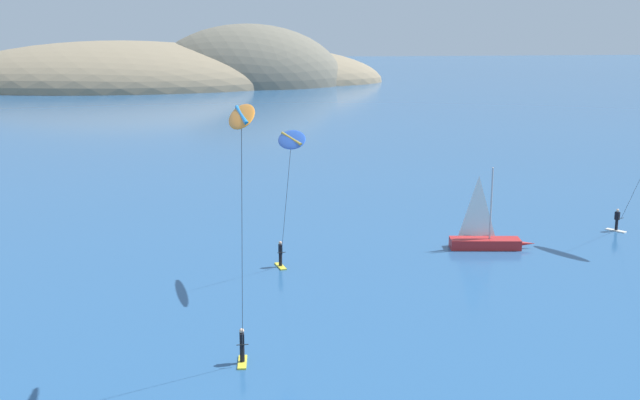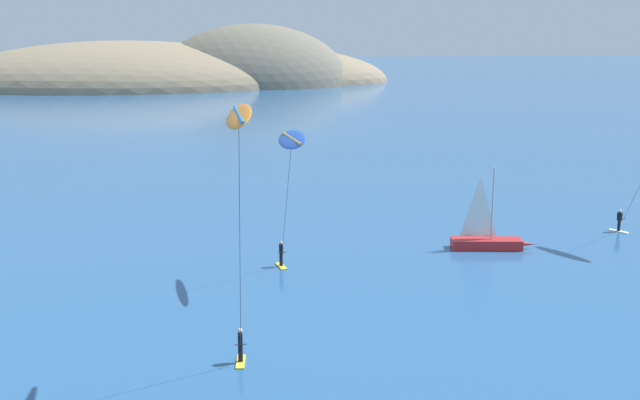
% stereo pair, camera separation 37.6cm
% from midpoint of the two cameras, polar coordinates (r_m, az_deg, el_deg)
% --- Properties ---
extents(headland_island, '(105.16, 53.39, 28.01)m').
position_cam_midpoint_polar(headland_island, '(194.33, -10.83, 8.10)').
color(headland_island, '#84755B').
rests_on(headland_island, ground).
extents(sailboat_near, '(5.96, 1.98, 5.70)m').
position_cam_midpoint_polar(sailboat_near, '(56.62, 12.25, -2.78)').
color(sailboat_near, '#B22323').
rests_on(sailboat_near, ground).
extents(kitesurfer_orange, '(1.38, 6.60, 12.29)m').
position_cam_midpoint_polar(kitesurfer_orange, '(32.38, -5.46, 4.33)').
color(kitesurfer_orange, yellow).
rests_on(kitesurfer_orange, ground).
extents(kitesurfer_blue, '(2.02, 6.56, 9.23)m').
position_cam_midpoint_polar(kitesurfer_blue, '(46.90, -1.87, 3.55)').
color(kitesurfer_blue, yellow).
rests_on(kitesurfer_blue, ground).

